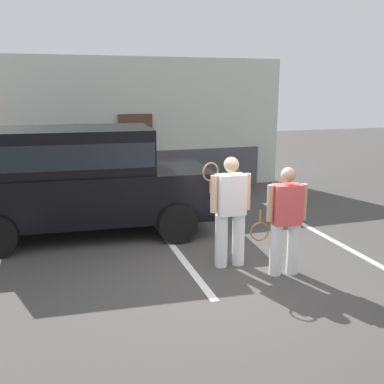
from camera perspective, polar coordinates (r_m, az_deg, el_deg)
ground_plane at (r=6.75m, az=3.94°, el=-10.94°), size 40.00×40.00×0.00m
parking_stripe_1 at (r=7.96m, az=-2.55°, el=-7.00°), size 0.12×4.40×0.01m
parking_stripe_2 at (r=9.12m, az=15.60°, el=-4.81°), size 0.12×4.40×0.01m
house_frontage at (r=12.03m, az=-6.61°, el=8.08°), size 8.04×0.40×3.56m
parked_suv at (r=8.61m, az=-14.11°, el=2.08°), size 4.72×2.42×2.05m
tennis_player_man at (r=6.87m, az=4.98°, el=-2.36°), size 0.79×0.28×1.75m
tennis_player_woman at (r=6.70m, az=12.06°, el=-3.60°), size 0.86×0.31×1.65m
potted_plant_by_porch at (r=11.85m, az=5.26°, el=1.79°), size 0.55×0.55×0.72m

